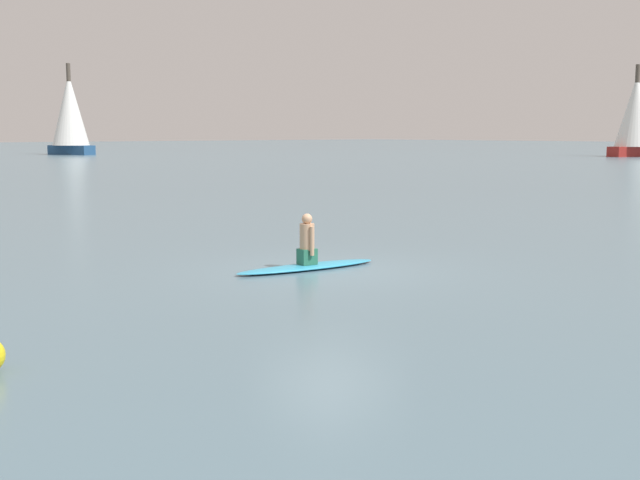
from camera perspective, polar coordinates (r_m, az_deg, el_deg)
ground_plane at (r=16.19m, az=0.67°, el=-2.14°), size 400.00×400.00×0.00m
surfboard at (r=16.39m, az=-0.89°, el=-1.85°), size 1.05×3.23×0.10m
person_paddler at (r=16.32m, az=-0.90°, el=-0.10°), size 0.44×0.36×1.01m
sailboat_center_horizon at (r=96.74m, az=20.92°, el=8.12°), size 5.29×6.31×9.87m
sailboat_distant at (r=102.46m, az=-16.85°, el=8.41°), size 6.35×5.35×10.60m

